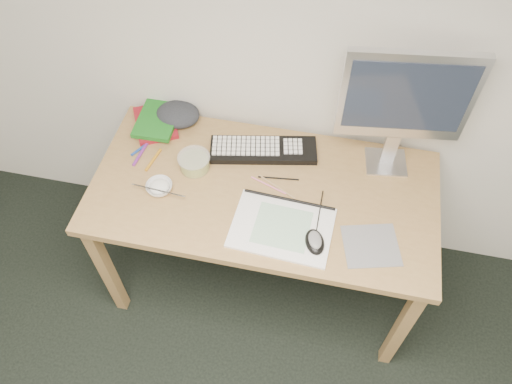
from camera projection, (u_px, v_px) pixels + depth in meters
desk at (263, 201)px, 2.08m from camera, size 1.40×0.70×0.75m
mousepad at (371, 246)px, 1.86m from camera, size 0.24×0.23×0.00m
sketchpad at (282, 228)px, 1.90m from camera, size 0.39×0.29×0.01m
keyboard at (263, 150)px, 2.12m from camera, size 0.47×0.23×0.03m
monitor at (406, 100)px, 1.82m from camera, size 0.49×0.17×0.56m
mouse at (315, 240)px, 1.84m from camera, size 0.10×0.13×0.04m
rice_bowl at (159, 187)px, 2.00m from camera, size 0.13×0.13×0.03m
chopsticks at (158, 190)px, 1.97m from camera, size 0.22×0.03×0.02m
fruit_tub at (194, 162)px, 2.06m from camera, size 0.15×0.15×0.07m
book_red at (156, 123)px, 2.22m from camera, size 0.26×0.28×0.02m
book_green at (158, 120)px, 2.20m from camera, size 0.17×0.24×0.02m
cloth_lump at (178, 114)px, 2.22m from camera, size 0.20×0.18×0.07m
pencil_pink at (268, 185)px, 2.02m from camera, size 0.16×0.06×0.01m
pencil_tan at (277, 187)px, 2.02m from camera, size 0.17×0.09×0.01m
pencil_black at (278, 178)px, 2.04m from camera, size 0.17×0.03×0.01m
marker_blue at (142, 147)px, 2.14m from camera, size 0.07×0.11×0.01m
marker_orange at (153, 160)px, 2.10m from camera, size 0.03×0.13×0.01m
marker_purple at (141, 153)px, 2.12m from camera, size 0.03×0.15×0.01m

